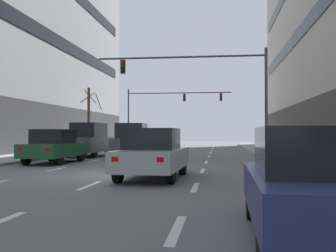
{
  "coord_description": "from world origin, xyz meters",
  "views": [
    {
      "loc": [
        3.71,
        -14.37,
        1.51
      ],
      "look_at": [
        -0.44,
        18.57,
        2.1
      ],
      "focal_mm": 43.55,
      "sensor_mm": 36.0,
      "label": 1
    }
  ],
  "objects_px": {
    "traffic_signal_0": "(212,80)",
    "street_tree_0": "(89,117)",
    "car_driving_0": "(153,154)",
    "car_driving_1": "(132,141)",
    "car_driving_3": "(89,140)",
    "car_driving_2": "(55,146)",
    "traffic_signal_1": "(165,104)",
    "car_parked_0": "(314,185)"
  },
  "relations": [
    {
      "from": "car_driving_2",
      "to": "street_tree_0",
      "type": "height_order",
      "value": "street_tree_0"
    },
    {
      "from": "car_driving_1",
      "to": "car_driving_3",
      "type": "bearing_deg",
      "value": 152.13
    },
    {
      "from": "car_driving_0",
      "to": "car_parked_0",
      "type": "relative_size",
      "value": 1.06
    },
    {
      "from": "car_driving_1",
      "to": "street_tree_0",
      "type": "distance_m",
      "value": 12.48
    },
    {
      "from": "traffic_signal_0",
      "to": "street_tree_0",
      "type": "height_order",
      "value": "traffic_signal_0"
    },
    {
      "from": "car_driving_3",
      "to": "street_tree_0",
      "type": "bearing_deg",
      "value": 108.25
    },
    {
      "from": "car_parked_0",
      "to": "street_tree_0",
      "type": "distance_m",
      "value": 31.29
    },
    {
      "from": "car_driving_1",
      "to": "traffic_signal_0",
      "type": "bearing_deg",
      "value": 10.91
    },
    {
      "from": "traffic_signal_0",
      "to": "street_tree_0",
      "type": "xyz_separation_m",
      "value": [
        -10.89,
        9.77,
        -1.76
      ]
    },
    {
      "from": "car_driving_0",
      "to": "car_driving_1",
      "type": "height_order",
      "value": "car_driving_1"
    },
    {
      "from": "car_driving_2",
      "to": "traffic_signal_1",
      "type": "distance_m",
      "value": 25.85
    },
    {
      "from": "car_driving_1",
      "to": "car_driving_3",
      "type": "xyz_separation_m",
      "value": [
        -3.18,
        1.68,
        0.04
      ]
    },
    {
      "from": "car_parked_0",
      "to": "traffic_signal_0",
      "type": "bearing_deg",
      "value": 95.38
    },
    {
      "from": "car_driving_3",
      "to": "street_tree_0",
      "type": "xyz_separation_m",
      "value": [
        -2.97,
        9.0,
        1.88
      ]
    },
    {
      "from": "car_driving_3",
      "to": "traffic_signal_1",
      "type": "height_order",
      "value": "traffic_signal_1"
    },
    {
      "from": "car_driving_2",
      "to": "street_tree_0",
      "type": "distance_m",
      "value": 15.28
    },
    {
      "from": "car_driving_3",
      "to": "street_tree_0",
      "type": "height_order",
      "value": "street_tree_0"
    },
    {
      "from": "car_driving_1",
      "to": "car_driving_2",
      "type": "height_order",
      "value": "car_driving_1"
    },
    {
      "from": "car_driving_0",
      "to": "traffic_signal_0",
      "type": "xyz_separation_m",
      "value": [
        1.75,
        11.36,
        3.89
      ]
    },
    {
      "from": "car_driving_3",
      "to": "car_driving_0",
      "type": "bearing_deg",
      "value": -63.04
    },
    {
      "from": "street_tree_0",
      "to": "car_parked_0",
      "type": "bearing_deg",
      "value": -66.08
    },
    {
      "from": "car_driving_0",
      "to": "traffic_signal_0",
      "type": "distance_m",
      "value": 12.14
    },
    {
      "from": "car_driving_3",
      "to": "car_parked_0",
      "type": "height_order",
      "value": "car_driving_3"
    },
    {
      "from": "car_driving_1",
      "to": "car_driving_0",
      "type": "bearing_deg",
      "value": -74.05
    },
    {
      "from": "car_driving_0",
      "to": "car_driving_1",
      "type": "relative_size",
      "value": 1.03
    },
    {
      "from": "traffic_signal_1",
      "to": "car_driving_3",
      "type": "bearing_deg",
      "value": -96.79
    },
    {
      "from": "car_driving_2",
      "to": "car_parked_0",
      "type": "relative_size",
      "value": 1.07
    },
    {
      "from": "car_driving_2",
      "to": "traffic_signal_0",
      "type": "height_order",
      "value": "traffic_signal_0"
    },
    {
      "from": "car_driving_2",
      "to": "car_driving_1",
      "type": "bearing_deg",
      "value": 53.35
    },
    {
      "from": "car_driving_0",
      "to": "traffic_signal_0",
      "type": "bearing_deg",
      "value": 81.24
    },
    {
      "from": "car_driving_0",
      "to": "traffic_signal_1",
      "type": "distance_m",
      "value": 32.24
    },
    {
      "from": "car_driving_2",
      "to": "traffic_signal_1",
      "type": "bearing_deg",
      "value": 84.99
    },
    {
      "from": "traffic_signal_0",
      "to": "car_parked_0",
      "type": "bearing_deg",
      "value": -84.62
    },
    {
      "from": "car_driving_0",
      "to": "car_driving_3",
      "type": "bearing_deg",
      "value": 116.96
    },
    {
      "from": "car_driving_3",
      "to": "traffic_signal_0",
      "type": "height_order",
      "value": "traffic_signal_0"
    },
    {
      "from": "car_driving_0",
      "to": "traffic_signal_1",
      "type": "height_order",
      "value": "traffic_signal_1"
    },
    {
      "from": "traffic_signal_0",
      "to": "car_driving_0",
      "type": "bearing_deg",
      "value": -98.76
    },
    {
      "from": "car_driving_2",
      "to": "car_parked_0",
      "type": "distance_m",
      "value": 16.73
    },
    {
      "from": "traffic_signal_1",
      "to": "street_tree_0",
      "type": "relative_size",
      "value": 2.17
    },
    {
      "from": "car_driving_0",
      "to": "car_driving_2",
      "type": "distance_m",
      "value": 8.75
    },
    {
      "from": "street_tree_0",
      "to": "car_driving_0",
      "type": "bearing_deg",
      "value": -66.61
    },
    {
      "from": "car_driving_3",
      "to": "car_parked_0",
      "type": "distance_m",
      "value": 21.81
    }
  ]
}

